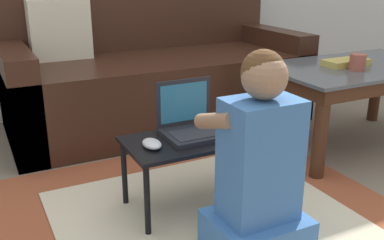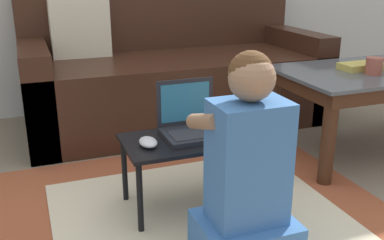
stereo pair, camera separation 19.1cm
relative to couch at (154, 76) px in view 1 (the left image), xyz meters
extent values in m
plane|color=#7F705B|center=(-0.24, -1.27, -0.31)|extent=(16.00, 16.00, 0.00)
cube|color=#9E4C2D|center=(-0.30, -1.35, -0.31)|extent=(1.63, 1.68, 0.01)
cube|color=beige|center=(-0.30, -1.35, -0.30)|extent=(1.18, 1.21, 0.00)
cube|color=#381E14|center=(0.01, -0.05, -0.08)|extent=(1.90, 0.86, 0.45)
cube|color=#381E14|center=(0.01, 0.28, 0.37)|extent=(1.90, 0.19, 0.45)
cube|color=#381E14|center=(-0.86, -0.05, -0.02)|extent=(0.16, 0.86, 0.58)
cube|color=#381E14|center=(0.88, -0.05, -0.02)|extent=(0.16, 0.86, 0.58)
cube|color=beige|center=(-0.56, 0.12, 0.32)|extent=(0.36, 0.14, 0.36)
cube|color=#4C5156|center=(0.86, -0.92, 0.16)|extent=(1.05, 0.62, 0.02)
cube|color=#422314|center=(0.86, -0.92, 0.11)|extent=(1.01, 0.59, 0.07)
cylinder|color=#422314|center=(0.39, -1.17, -0.08)|extent=(0.07, 0.07, 0.46)
cylinder|color=#422314|center=(0.39, -0.66, -0.08)|extent=(0.07, 0.07, 0.46)
cylinder|color=#422314|center=(1.33, -0.66, -0.08)|extent=(0.07, 0.07, 0.46)
cube|color=black|center=(-0.30, -1.14, 0.00)|extent=(0.56, 0.32, 0.02)
cylinder|color=black|center=(-0.55, -1.28, -0.16)|extent=(0.02, 0.02, 0.30)
cylinder|color=black|center=(-0.04, -1.28, -0.16)|extent=(0.02, 0.02, 0.30)
cylinder|color=black|center=(-0.55, -1.00, -0.16)|extent=(0.02, 0.02, 0.30)
cylinder|color=black|center=(-0.04, -1.00, -0.16)|extent=(0.02, 0.02, 0.30)
cube|color=#232328|center=(-0.27, -1.13, 0.02)|extent=(0.26, 0.22, 0.02)
cube|color=#28282D|center=(-0.27, -1.15, 0.03)|extent=(0.21, 0.13, 0.00)
cube|color=#232328|center=(-0.27, -1.02, 0.13)|extent=(0.26, 0.01, 0.20)
cube|color=teal|center=(-0.27, -1.03, 0.13)|extent=(0.22, 0.00, 0.17)
ellipsoid|color=silver|center=(-0.48, -1.16, 0.02)|extent=(0.07, 0.11, 0.03)
cube|color=#3D70B2|center=(-0.24, -1.55, -0.23)|extent=(0.34, 0.28, 0.15)
cube|color=#3D70B2|center=(-0.24, -1.55, 0.06)|extent=(0.25, 0.18, 0.43)
sphere|color=#9E7556|center=(-0.24, -1.55, 0.35)|extent=(0.15, 0.15, 0.15)
sphere|color=brown|center=(-0.24, -1.54, 0.37)|extent=(0.15, 0.15, 0.15)
cylinder|color=#9E7556|center=(-0.36, -1.45, 0.19)|extent=(0.06, 0.23, 0.12)
cylinder|color=#9E7556|center=(-0.12, -1.45, 0.19)|extent=(0.06, 0.23, 0.12)
cylinder|color=#994C3D|center=(0.75, -1.02, 0.21)|extent=(0.08, 0.08, 0.09)
cube|color=tan|center=(0.78, -0.90, 0.18)|extent=(0.26, 0.13, 0.03)
camera|label=1|loc=(-1.08, -2.70, 0.69)|focal=42.00mm
camera|label=2|loc=(-0.90, -2.78, 0.69)|focal=42.00mm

